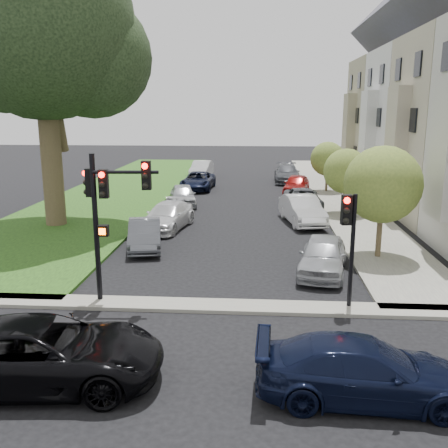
# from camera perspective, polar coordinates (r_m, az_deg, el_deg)

# --- Properties ---
(ground) EXTENTS (140.00, 140.00, 0.00)m
(ground) POSITION_cam_1_polar(r_m,az_deg,el_deg) (14.02, -1.48, -12.70)
(ground) COLOR black
(ground) RESTS_ON ground
(grass_strip) EXTENTS (8.00, 44.00, 0.12)m
(grass_strip) POSITION_cam_1_polar(r_m,az_deg,el_deg) (38.44, -11.48, 3.83)
(grass_strip) COLOR black
(grass_strip) RESTS_ON ground
(sidewalk_right) EXTENTS (3.50, 44.00, 0.12)m
(sidewalk_right) POSITION_cam_1_polar(r_m,az_deg,el_deg) (37.46, 12.47, 3.54)
(sidewalk_right) COLOR slate
(sidewalk_right) RESTS_ON ground
(sidewalk_cross) EXTENTS (60.00, 1.00, 0.12)m
(sidewalk_cross) POSITION_cam_1_polar(r_m,az_deg,el_deg) (15.81, -0.78, -9.35)
(sidewalk_cross) COLOR slate
(sidewalk_cross) RESTS_ON ground
(house_c) EXTENTS (7.70, 7.55, 15.97)m
(house_c) POSITION_cam_1_polar(r_m,az_deg,el_deg) (37.29, 22.17, 13.47)
(house_c) COLOR #BABABA
(house_c) RESTS_ON ground
(house_d) EXTENTS (7.70, 7.55, 15.97)m
(house_d) POSITION_cam_1_polar(r_m,az_deg,el_deg) (44.50, 19.18, 13.50)
(house_d) COLOR tan
(house_d) RESTS_ON ground
(eucalyptus) EXTENTS (10.33, 9.37, 14.63)m
(eucalyptus) POSITION_cam_1_polar(r_m,az_deg,el_deg) (27.48, -20.31, 20.50)
(eucalyptus) COLOR #463D29
(eucalyptus) RESTS_ON ground
(small_tree_a) EXTENTS (3.11, 3.11, 4.67)m
(small_tree_a) POSITION_cam_1_polar(r_m,az_deg,el_deg) (21.05, 17.68, 4.31)
(small_tree_a) COLOR #463D29
(small_tree_a) RESTS_ON ground
(small_tree_b) EXTENTS (2.58, 2.58, 3.87)m
(small_tree_b) POSITION_cam_1_polar(r_m,az_deg,el_deg) (29.48, 13.77, 5.87)
(small_tree_b) COLOR #463D29
(small_tree_b) RESTS_ON ground
(small_tree_c) EXTENTS (2.48, 2.48, 3.73)m
(small_tree_c) POSITION_cam_1_polar(r_m,az_deg,el_deg) (37.37, 11.75, 7.29)
(small_tree_c) COLOR #463D29
(small_tree_c) RESTS_ON ground
(traffic_signal_main) EXTENTS (2.33, 0.60, 4.77)m
(traffic_signal_main) POSITION_cam_1_polar(r_m,az_deg,el_deg) (15.76, -13.26, 2.47)
(traffic_signal_main) COLOR black
(traffic_signal_main) RESTS_ON ground
(traffic_signal_secondary) EXTENTS (0.47, 0.38, 3.63)m
(traffic_signal_secondary) POSITION_cam_1_polar(r_m,az_deg,el_deg) (15.42, 14.11, -0.68)
(traffic_signal_secondary) COLOR black
(traffic_signal_secondary) RESTS_ON ground
(car_cross_near) EXTENTS (5.63, 3.04, 1.50)m
(car_cross_near) POSITION_cam_1_polar(r_m,az_deg,el_deg) (12.26, -20.01, -13.64)
(car_cross_near) COLOR black
(car_cross_near) RESTS_ON ground
(car_cross_far) EXTENTS (4.66, 2.03, 1.33)m
(car_cross_far) POSITION_cam_1_polar(r_m,az_deg,el_deg) (11.44, 15.66, -15.80)
(car_cross_far) COLOR black
(car_cross_far) RESTS_ON ground
(car_parked_0) EXTENTS (2.41, 4.36, 1.41)m
(car_parked_0) POSITION_cam_1_polar(r_m,az_deg,el_deg) (19.12, 11.22, -3.54)
(car_parked_0) COLOR #999BA0
(car_parked_0) RESTS_ON ground
(car_parked_1) EXTENTS (2.43, 4.79, 1.51)m
(car_parked_1) POSITION_cam_1_polar(r_m,az_deg,el_deg) (27.16, 8.92, 1.61)
(car_parked_1) COLOR silver
(car_parked_1) RESTS_ON ground
(car_parked_2) EXTENTS (2.23, 4.70, 1.30)m
(car_parked_2) POSITION_cam_1_polar(r_m,az_deg,el_deg) (30.76, 9.00, 2.76)
(car_parked_2) COLOR #3F4247
(car_parked_2) RESTS_ON ground
(car_parked_3) EXTENTS (2.38, 4.35, 1.40)m
(car_parked_3) POSITION_cam_1_polar(r_m,az_deg,el_deg) (36.54, 8.29, 4.49)
(car_parked_3) COLOR maroon
(car_parked_3) RESTS_ON ground
(car_parked_4) EXTENTS (2.12, 5.08, 1.47)m
(car_parked_4) POSITION_cam_1_polar(r_m,az_deg,el_deg) (42.30, 7.21, 5.74)
(car_parked_4) COLOR #3F4247
(car_parked_4) RESTS_ON ground
(car_parked_5) EXTENTS (2.15, 4.14, 1.30)m
(car_parked_5) POSITION_cam_1_polar(r_m,az_deg,el_deg) (22.32, -9.04, -1.19)
(car_parked_5) COLOR #3F4247
(car_parked_5) RESTS_ON ground
(car_parked_6) EXTENTS (2.64, 4.87, 1.34)m
(car_parked_6) POSITION_cam_1_polar(r_m,az_deg,el_deg) (25.83, -6.49, 0.90)
(car_parked_6) COLOR silver
(car_parked_6) RESTS_ON ground
(car_parked_7) EXTENTS (2.33, 4.18, 1.34)m
(car_parked_7) POSITION_cam_1_polar(r_m,az_deg,el_deg) (31.97, -4.73, 3.30)
(car_parked_7) COLOR #999BA0
(car_parked_7) RESTS_ON ground
(car_parked_8) EXTENTS (2.41, 4.91, 1.34)m
(car_parked_8) POSITION_cam_1_polar(r_m,az_deg,el_deg) (38.25, -2.99, 4.95)
(car_parked_8) COLOR black
(car_parked_8) RESTS_ON ground
(car_parked_9) EXTENTS (1.84, 4.53, 1.46)m
(car_parked_9) POSITION_cam_1_polar(r_m,az_deg,el_deg) (45.10, -2.57, 6.28)
(car_parked_9) COLOR silver
(car_parked_9) RESTS_ON ground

